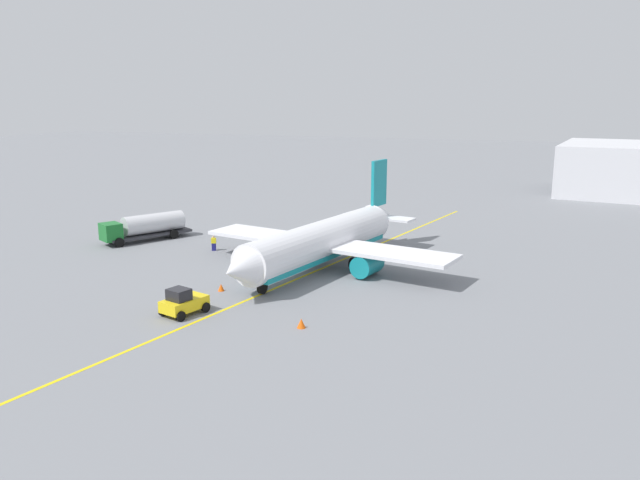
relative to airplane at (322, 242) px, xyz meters
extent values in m
plane|color=slate|center=(0.45, -0.10, -2.73)|extent=(400.00, 400.00, 0.00)
cylinder|color=white|center=(0.45, -0.10, 0.18)|extent=(22.94, 8.65, 3.83)
cube|color=teal|center=(0.45, -0.10, -0.87)|extent=(21.56, 7.71, 1.07)
cone|color=white|center=(12.73, -2.83, 0.18)|extent=(3.87, 4.27, 3.68)
cone|color=white|center=(-12.45, 2.77, 0.56)|extent=(5.01, 4.13, 3.26)
cube|color=teal|center=(-11.83, 2.63, 4.50)|extent=(3.20, 1.05, 5.20)
cube|color=white|center=(-11.83, 2.63, 0.58)|extent=(4.17, 8.72, 0.24)
cube|color=white|center=(-0.53, 0.12, -0.30)|extent=(10.53, 27.35, 0.36)
cylinder|color=teal|center=(1.38, 5.02, -1.55)|extent=(3.58, 2.74, 2.10)
cylinder|color=teal|center=(-0.87, -5.13, -1.55)|extent=(3.58, 2.74, 2.10)
cylinder|color=#4C4C51|center=(9.66, -2.15, -1.58)|extent=(0.24, 0.24, 1.22)
cylinder|color=black|center=(9.66, -2.15, -2.18)|extent=(1.16, 0.63, 1.10)
cylinder|color=#4C4C51|center=(-0.94, 2.87, -1.58)|extent=(0.24, 0.24, 1.22)
cylinder|color=black|center=(-0.94, 2.87, -2.18)|extent=(1.16, 0.63, 1.10)
cylinder|color=#4C4C51|center=(-2.07, -2.20, -1.58)|extent=(0.24, 0.24, 1.22)
cylinder|color=black|center=(-2.07, -2.20, -2.18)|extent=(1.16, 0.63, 1.10)
cube|color=#2D2D33|center=(-5.03, -23.82, -2.03)|extent=(10.06, 7.24, 0.30)
cube|color=#196B28|center=(-0.97, -26.16, -1.08)|extent=(2.93, 3.08, 2.00)
cube|color=black|center=(-0.19, -26.61, -0.68)|extent=(1.14, 1.81, 0.90)
cylinder|color=silver|center=(-5.55, -23.52, -0.73)|extent=(7.54, 5.67, 2.30)
cylinder|color=black|center=(-0.69, -24.88, -2.18)|extent=(1.13, 0.85, 1.10)
cylinder|color=black|center=(-1.94, -27.04, -2.18)|extent=(1.13, 0.85, 1.10)
cylinder|color=black|center=(-6.64, -21.45, -2.18)|extent=(1.13, 0.85, 1.10)
cylinder|color=black|center=(-7.89, -23.62, -2.18)|extent=(1.13, 0.85, 1.10)
cube|color=yellow|center=(16.54, -5.72, -1.88)|extent=(4.02, 2.95, 0.90)
cube|color=black|center=(17.02, -5.86, -0.98)|extent=(1.80, 1.93, 0.90)
cylinder|color=black|center=(15.01, -6.31, -2.33)|extent=(0.85, 0.52, 0.80)
cylinder|color=black|center=(15.58, -4.39, -2.33)|extent=(0.85, 0.52, 0.80)
cylinder|color=black|center=(17.50, -7.05, -2.33)|extent=(0.85, 0.52, 0.80)
cylinder|color=black|center=(18.07, -5.14, -2.33)|extent=(0.85, 0.52, 0.80)
cube|color=navy|center=(-2.95, -13.94, -2.31)|extent=(0.45, 0.52, 0.85)
cube|color=yellow|center=(-2.95, -13.94, -1.58)|extent=(0.51, 0.61, 0.60)
sphere|color=tan|center=(-2.95, -13.94, -1.14)|extent=(0.24, 0.24, 0.24)
cone|color=#F2590F|center=(10.16, -5.94, -2.41)|extent=(0.58, 0.58, 0.64)
cone|color=#F2590F|center=(16.28, 4.10, -2.37)|extent=(0.66, 0.66, 0.73)
cube|color=silver|center=(-65.40, 33.10, 1.67)|extent=(27.36, 23.01, 8.80)
cube|color=#4C515B|center=(-66.72, 23.19, 0.35)|extent=(17.33, 2.47, 5.81)
cube|color=yellow|center=(0.45, -0.10, -2.73)|extent=(75.49, 17.06, 0.01)
camera|label=1|loc=(57.50, 20.37, 14.08)|focal=35.38mm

